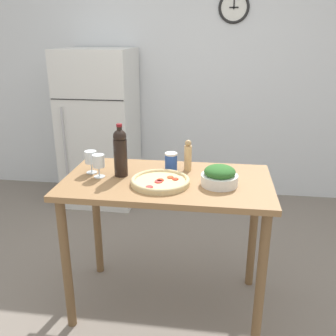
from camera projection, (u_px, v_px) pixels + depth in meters
name	position (u px, v px, depth m)	size (l,w,h in m)	color
ground_plane	(167.00, 302.00, 2.58)	(14.00, 14.00, 0.00)	slate
wall_back	(194.00, 78.00, 4.02)	(6.40, 0.08, 2.60)	silver
refrigerator	(100.00, 128.00, 3.95)	(0.73, 0.71, 1.61)	silver
prep_counter	(167.00, 199.00, 2.32)	(1.26, 0.70, 0.91)	olive
wine_bottle	(120.00, 152.00, 2.28)	(0.08, 0.08, 0.33)	black
wine_glass_near	(99.00, 162.00, 2.28)	(0.07, 0.07, 0.14)	silver
wine_glass_far	(91.00, 158.00, 2.35)	(0.07, 0.07, 0.14)	silver
pepper_mill	(188.00, 156.00, 2.39)	(0.05, 0.05, 0.20)	tan
salad_bowl	(220.00, 176.00, 2.17)	(0.21, 0.21, 0.12)	white
homemade_pizza	(160.00, 181.00, 2.20)	(0.35, 0.35, 0.04)	#DBC189
salt_canister	(171.00, 161.00, 2.42)	(0.08, 0.08, 0.11)	#284CA3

